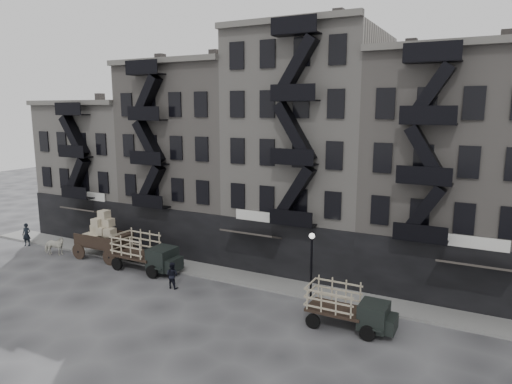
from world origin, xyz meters
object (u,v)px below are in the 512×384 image
at_px(stake_truck_west, 145,250).
at_px(stake_truck_east, 348,305).
at_px(pedestrian_west, 27,235).
at_px(pedestrian_mid, 172,275).
at_px(wagon, 102,232).
at_px(horse, 54,246).

distance_m(stake_truck_west, stake_truck_east, 15.84).
xyz_separation_m(pedestrian_west, pedestrian_mid, (17.04, -1.78, -0.11)).
height_order(stake_truck_west, stake_truck_east, stake_truck_west).
relative_size(stake_truck_east, pedestrian_mid, 2.69).
height_order(pedestrian_west, pedestrian_mid, pedestrian_west).
relative_size(wagon, stake_truck_west, 0.83).
height_order(horse, stake_truck_east, stake_truck_east).
height_order(horse, stake_truck_west, stake_truck_west).
bearing_deg(pedestrian_west, horse, -33.10).
relative_size(wagon, stake_truck_east, 0.95).
bearing_deg(stake_truck_west, horse, -173.63).
bearing_deg(stake_truck_west, pedestrian_west, -178.26).
bearing_deg(pedestrian_west, stake_truck_east, -27.60).
xyz_separation_m(stake_truck_west, pedestrian_west, (-13.21, -0.04, -0.55)).
distance_m(wagon, stake_truck_east, 20.80).
height_order(horse, pedestrian_west, pedestrian_west).
height_order(stake_truck_east, pedestrian_mid, stake_truck_east).
distance_m(horse, stake_truck_west, 8.95).
xyz_separation_m(wagon, pedestrian_west, (-8.31, -0.69, -1.16)).
distance_m(pedestrian_west, pedestrian_mid, 17.13).
relative_size(horse, stake_truck_east, 0.38).
xyz_separation_m(horse, pedestrian_mid, (12.71, -1.07, 0.11)).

